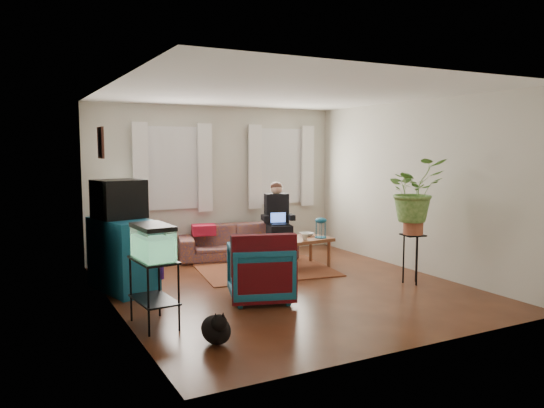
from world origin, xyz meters
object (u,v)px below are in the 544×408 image
plant_stand (412,259)px  dresser (123,255)px  sofa (237,236)px  aquarium_stand (154,293)px  armchair (260,269)px  side_table (125,244)px  coffee_table (295,253)px

plant_stand → dresser: bearing=157.8°
sofa → plant_stand: size_ratio=2.86×
dresser → plant_stand: (3.65, -1.49, -0.13)m
dresser → aquarium_stand: 1.60m
dresser → aquarium_stand: bearing=-104.9°
aquarium_stand → armchair: size_ratio=0.93×
sofa → dresser: 2.49m
side_table → coffee_table: side_table is taller
aquarium_stand → coffee_table: (2.69, 1.68, -0.13)m
sofa → side_table: bearing=-173.7°
dresser → plant_stand: bearing=-36.7°
aquarium_stand → side_table: bearing=78.6°
sofa → plant_stand: sofa is taller
side_table → coffee_table: bearing=-30.1°
coffee_table → dresser: bearing=175.9°
side_table → armchair: (1.08, -2.68, 0.02)m
armchair → dresser: bearing=-24.0°
coffee_table → side_table: bearing=143.9°
armchair → coffee_table: (1.26, 1.33, -0.15)m
sofa → armchair: size_ratio=2.56×
dresser → coffee_table: size_ratio=0.94×
aquarium_stand → armchair: 1.47m
side_table → plant_stand: size_ratio=1.05×
aquarium_stand → plant_stand: bearing=-3.2°
aquarium_stand → dresser: bearing=84.9°
sofa → plant_stand: bearing=-47.3°
sofa → aquarium_stand: size_ratio=2.75×
side_table → armchair: 2.89m
sofa → dresser: (-2.18, -1.19, 0.09)m
sofa → coffee_table: size_ratio=1.75×
side_table → armchair: armchair is taller
dresser → sofa: bearing=14.2°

